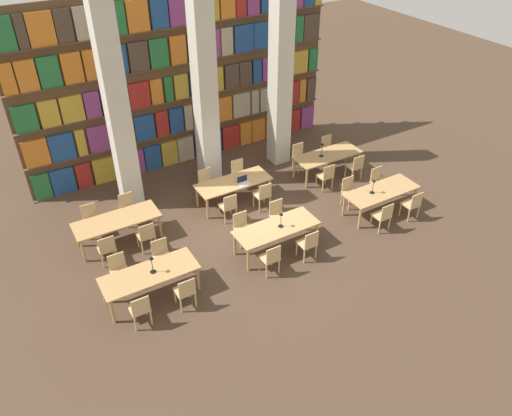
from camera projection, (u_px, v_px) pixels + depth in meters
The scene contains 40 objects.
ground_plane at pixel (254, 225), 13.96m from camera, with size 40.00×40.00×0.00m, color #4C3828.
bookshelf_bank at pixel (183, 84), 15.48m from camera, with size 10.24×0.35×5.50m.
pillar_left at pixel (117, 109), 13.12m from camera, with size 0.57×0.57×6.00m.
pillar_center at pixel (205, 90), 14.18m from camera, with size 0.57×0.57×6.00m.
pillar_right at pixel (281, 74), 15.23m from camera, with size 0.57×0.57×6.00m.
reading_table_0 at pixel (150, 275), 11.33m from camera, with size 2.21×0.86×0.72m.
chair_0 at pixel (140, 309), 10.72m from camera, with size 0.42×0.40×0.88m.
chair_1 at pixel (119, 270), 11.72m from camera, with size 0.42×0.40×0.88m.
chair_2 at pixel (186, 291), 11.16m from camera, with size 0.42×0.40×0.88m.
chair_3 at pixel (162, 255), 12.16m from camera, with size 0.42×0.40×0.88m.
desk_lamp_0 at pixel (152, 262), 11.14m from camera, with size 0.14×0.14×0.46m.
reading_table_1 at pixel (276, 229), 12.73m from camera, with size 2.21×0.86×0.72m.
chair_4 at pixel (271, 258), 12.07m from camera, with size 0.42×0.40×0.88m.
chair_5 at pixel (242, 227), 13.08m from camera, with size 0.42×0.40×0.88m.
chair_6 at pixel (308, 243), 12.53m from camera, with size 0.42×0.40×0.88m.
chair_7 at pixel (278, 215), 13.54m from camera, with size 0.42×0.40×0.88m.
desk_lamp_1 at pixel (281, 217), 12.54m from camera, with size 0.14×0.14×0.44m.
reading_table_2 at pixel (381, 192), 14.13m from camera, with size 2.21×0.86×0.72m.
chair_8 at pixel (383, 216), 13.50m from camera, with size 0.42×0.40×0.88m.
chair_9 at pixel (350, 191), 14.51m from camera, with size 0.42×0.40×0.88m.
chair_10 at pixel (412, 204), 13.95m from camera, with size 0.42×0.40×0.88m.
chair_11 at pixel (378, 181), 14.95m from camera, with size 0.42×0.40×0.88m.
desk_lamp_2 at pixel (373, 184), 13.80m from camera, with size 0.14×0.14×0.44m.
reading_table_3 at pixel (117, 222), 13.00m from camera, with size 2.21×0.86×0.72m.
chair_12 at pixel (107, 248), 12.38m from camera, with size 0.42×0.40×0.88m.
chair_13 at pixel (91, 219), 13.39m from camera, with size 0.42×0.40×0.88m.
chair_14 at pixel (146, 235), 12.81m from camera, with size 0.42×0.40×0.88m.
chair_15 at pixel (128, 208), 13.81m from camera, with size 0.42×0.40×0.88m.
reading_table_4 at pixel (233, 184), 14.50m from camera, with size 2.21×0.86×0.72m.
chair_16 at pixel (228, 206), 13.87m from camera, with size 0.42×0.40×0.88m.
chair_17 at pixel (206, 182), 14.88m from camera, with size 0.42×0.40×0.88m.
chair_18 at pixel (263, 195), 14.34m from camera, with size 0.42×0.40×0.88m.
chair_19 at pixel (239, 173), 15.34m from camera, with size 0.42×0.40×0.88m.
laptop at pixel (243, 182), 14.36m from camera, with size 0.32×0.22×0.21m.
reading_table_5 at pixel (327, 156), 15.83m from camera, with size 2.21×0.86×0.72m.
chair_20 at pixel (326, 176), 15.19m from camera, with size 0.42×0.40×0.88m.
chair_21 at pixel (300, 156), 16.19m from camera, with size 0.42×0.40×0.88m.
chair_22 at pixel (355, 166), 15.66m from camera, with size 0.42×0.40×0.88m.
chair_23 at pixel (328, 148), 16.66m from camera, with size 0.42×0.40×0.88m.
desk_lamp_3 at pixel (322, 147), 15.50m from camera, with size 0.14×0.14×0.47m.
Camera 1 is at (-5.57, -9.64, 8.44)m, focal length 35.00 mm.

